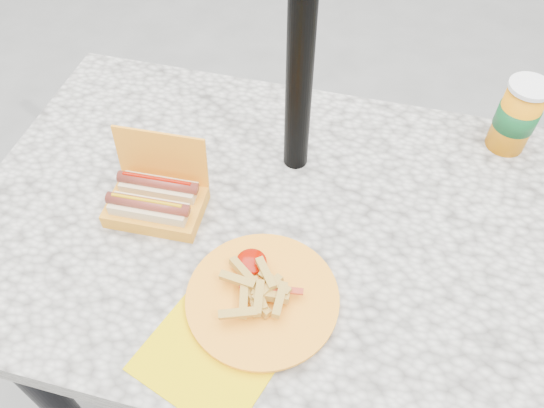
% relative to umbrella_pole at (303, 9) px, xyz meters
% --- Properties ---
extents(ground, '(60.00, 60.00, 0.00)m').
position_rel_umbrella_pole_xyz_m(ground, '(0.00, -0.16, -1.10)').
color(ground, slate).
extents(picnic_table, '(1.20, 0.80, 0.75)m').
position_rel_umbrella_pole_xyz_m(picnic_table, '(0.00, -0.16, -0.46)').
color(picnic_table, beige).
rests_on(picnic_table, ground).
extents(umbrella_pole, '(0.05, 0.05, 2.20)m').
position_rel_umbrella_pole_xyz_m(umbrella_pole, '(0.00, 0.00, 0.00)').
color(umbrella_pole, black).
rests_on(umbrella_pole, ground).
extents(hotdog_box, '(0.18, 0.14, 0.15)m').
position_rel_umbrella_pole_xyz_m(hotdog_box, '(-0.23, -0.20, -0.32)').
color(hotdog_box, orange).
rests_on(hotdog_box, picnic_table).
extents(fries_plate, '(0.31, 0.37, 0.05)m').
position_rel_umbrella_pole_xyz_m(fries_plate, '(0.01, -0.35, -0.34)').
color(fries_plate, '#F3CC00').
rests_on(fries_plate, picnic_table).
extents(soda_cup, '(0.09, 0.09, 0.16)m').
position_rel_umbrella_pole_xyz_m(soda_cup, '(0.43, 0.16, -0.27)').
color(soda_cup, orange).
rests_on(soda_cup, picnic_table).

